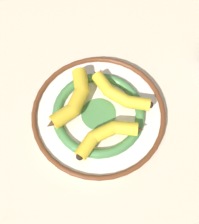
# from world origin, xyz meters

# --- Properties ---
(ground_plane) EXTENTS (2.80, 2.80, 0.00)m
(ground_plane) POSITION_xyz_m (0.00, 0.00, 0.00)
(ground_plane) COLOR beige
(decorative_bowl) EXTENTS (0.36, 0.36, 0.04)m
(decorative_bowl) POSITION_xyz_m (0.00, -0.03, 0.02)
(decorative_bowl) COLOR white
(decorative_bowl) RESTS_ON ground_plane
(banana_a) EXTENTS (0.10, 0.18, 0.03)m
(banana_a) POSITION_xyz_m (0.06, -0.07, 0.05)
(banana_a) COLOR yellow
(banana_a) RESTS_ON decorative_bowl
(banana_b) EXTENTS (0.10, 0.19, 0.04)m
(banana_b) POSITION_xyz_m (-0.06, -0.06, 0.06)
(banana_b) COLOR gold
(banana_b) RESTS_ON decorative_bowl
(banana_c) EXTENTS (0.19, 0.07, 0.03)m
(banana_c) POSITION_xyz_m (0.01, 0.03, 0.05)
(banana_c) COLOR yellow
(banana_c) RESTS_ON decorative_bowl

